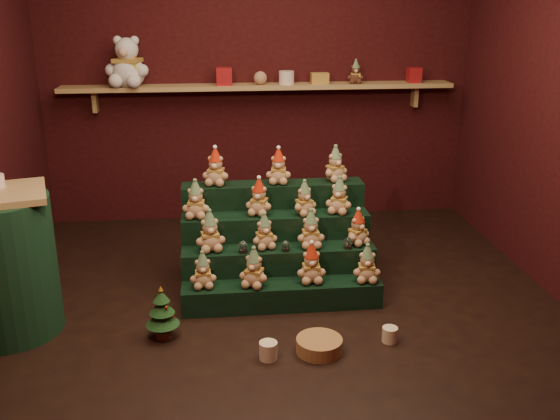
{
  "coord_description": "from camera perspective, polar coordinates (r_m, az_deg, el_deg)",
  "views": [
    {
      "loc": [
        -0.42,
        -3.91,
        2.08
      ],
      "look_at": [
        0.02,
        0.25,
        0.65
      ],
      "focal_mm": 40.0,
      "sensor_mm": 36.0,
      "label": 1
    }
  ],
  "objects": [
    {
      "name": "ground",
      "position": [
        4.44,
        0.08,
        -8.99
      ],
      "size": [
        4.0,
        4.0,
        0.0
      ],
      "primitive_type": "plane",
      "color": "black",
      "rests_on": "ground"
    },
    {
      "name": "back_wall",
      "position": [
        6.01,
        -2.04,
        12.39
      ],
      "size": [
        4.0,
        0.1,
        2.8
      ],
      "primitive_type": "cube",
      "color": "black",
      "rests_on": "ground"
    },
    {
      "name": "front_wall",
      "position": [
        2.02,
        6.31,
        -0.79
      ],
      "size": [
        4.0,
        0.1,
        2.8
      ],
      "primitive_type": "cube",
      "color": "black",
      "rests_on": "ground"
    },
    {
      "name": "back_shelf",
      "position": [
        5.85,
        -1.9,
        11.17
      ],
      "size": [
        3.6,
        0.26,
        0.24
      ],
      "color": "#A28451",
      "rests_on": "ground"
    },
    {
      "name": "riser_tier_front",
      "position": [
        4.43,
        0.19,
        -7.81
      ],
      "size": [
        1.4,
        0.22,
        0.18
      ],
      "primitive_type": "cube",
      "color": "black",
      "rests_on": "ground"
    },
    {
      "name": "riser_tier_midfront",
      "position": [
        4.58,
        -0.11,
        -5.57
      ],
      "size": [
        1.4,
        0.22,
        0.36
      ],
      "primitive_type": "cube",
      "color": "black",
      "rests_on": "ground"
    },
    {
      "name": "riser_tier_midback",
      "position": [
        4.75,
        -0.39,
        -3.49
      ],
      "size": [
        1.4,
        0.22,
        0.54
      ],
      "primitive_type": "cube",
      "color": "black",
      "rests_on": "ground"
    },
    {
      "name": "riser_tier_back",
      "position": [
        4.92,
        -0.64,
        -1.55
      ],
      "size": [
        1.4,
        0.22,
        0.72
      ],
      "primitive_type": "cube",
      "color": "black",
      "rests_on": "ground"
    },
    {
      "name": "teddy_0",
      "position": [
        4.32,
        -7.07,
        -5.45
      ],
      "size": [
        0.19,
        0.17,
        0.26
      ],
      "primitive_type": null,
      "rotation": [
        0.0,
        0.0,
        0.05
      ],
      "color": "#A6805C",
      "rests_on": "riser_tier_front"
    },
    {
      "name": "teddy_1",
      "position": [
        4.3,
        -2.39,
        -5.26
      ],
      "size": [
        0.25,
        0.24,
        0.28
      ],
      "primitive_type": null,
      "rotation": [
        0.0,
        0.0,
        -0.41
      ],
      "color": "#A6805C",
      "rests_on": "riser_tier_front"
    },
    {
      "name": "teddy_2",
      "position": [
        4.36,
        2.88,
        -4.87
      ],
      "size": [
        0.2,
        0.18,
        0.28
      ],
      "primitive_type": null,
      "rotation": [
        0.0,
        0.0,
        -0.0
      ],
      "color": "#A6805C",
      "rests_on": "riser_tier_front"
    },
    {
      "name": "teddy_3",
      "position": [
        4.41,
        7.96,
        -4.85
      ],
      "size": [
        0.21,
        0.2,
        0.27
      ],
      "primitive_type": null,
      "rotation": [
        0.0,
        0.0,
        -0.13
      ],
      "color": "#A6805C",
      "rests_on": "riser_tier_front"
    },
    {
      "name": "teddy_4",
      "position": [
        4.45,
        -6.43,
        -1.91
      ],
      "size": [
        0.24,
        0.22,
        0.3
      ],
      "primitive_type": null,
      "rotation": [
        0.0,
        0.0,
        0.16
      ],
      "color": "#A6805C",
      "rests_on": "riser_tier_midfront"
    },
    {
      "name": "teddy_5",
      "position": [
        4.47,
        -1.44,
        -1.95
      ],
      "size": [
        0.22,
        0.21,
        0.26
      ],
      "primitive_type": null,
      "rotation": [
        0.0,
        0.0,
        0.26
      ],
      "color": "#A6805C",
      "rests_on": "riser_tier_midfront"
    },
    {
      "name": "teddy_6",
      "position": [
        4.49,
        2.83,
        -1.72
      ],
      "size": [
        0.2,
        0.18,
        0.28
      ],
      "primitive_type": null,
      "rotation": [
        0.0,
        0.0,
        0.02
      ],
      "color": "#A6805C",
      "rests_on": "riser_tier_midfront"
    },
    {
      "name": "teddy_7",
      "position": [
        4.57,
        7.13,
        -1.59
      ],
      "size": [
        0.24,
        0.24,
        0.26
      ],
      "primitive_type": null,
      "rotation": [
        0.0,
        0.0,
        0.53
      ],
      "color": "#A6805C",
      "rests_on": "riser_tier_midfront"
    },
    {
      "name": "teddy_8",
      "position": [
        4.59,
        -7.71,
        0.97
      ],
      "size": [
        0.22,
        0.2,
        0.28
      ],
      "primitive_type": null,
      "rotation": [
        0.0,
        0.0,
        -0.11
      ],
      "color": "#A6805C",
      "rests_on": "riser_tier_midback"
    },
    {
      "name": "teddy_9",
      "position": [
        4.61,
        -1.92,
        1.19
      ],
      "size": [
        0.25,
        0.23,
        0.27
      ],
      "primitive_type": null,
      "rotation": [
        0.0,
        0.0,
        -0.36
      ],
      "color": "#A6805C",
      "rests_on": "riser_tier_midback"
    },
    {
      "name": "teddy_10",
      "position": [
        4.62,
        2.24,
        1.1
      ],
      "size": [
        0.24,
        0.23,
        0.26
      ],
      "primitive_type": null,
      "rotation": [
        0.0,
        0.0,
        0.44
      ],
      "color": "#A6805C",
      "rests_on": "riser_tier_midback"
    },
    {
      "name": "teddy_11",
      "position": [
        4.67,
        5.44,
        1.34
      ],
      "size": [
        0.25,
        0.24,
        0.28
      ],
      "primitive_type": null,
      "rotation": [
        0.0,
        0.0,
        -0.42
      ],
      "color": "#A6805C",
      "rests_on": "riser_tier_midback"
    },
    {
      "name": "teddy_12",
      "position": [
        4.75,
        -5.9,
        3.94
      ],
      "size": [
        0.24,
        0.22,
        0.28
      ],
      "primitive_type": null,
      "rotation": [
        0.0,
        0.0,
        -0.24
      ],
      "color": "#A6805C",
      "rests_on": "riser_tier_back"
    },
    {
      "name": "teddy_13",
      "position": [
        4.77,
        -0.14,
        4.01
      ],
      "size": [
        0.22,
        0.2,
        0.27
      ],
      "primitive_type": null,
      "rotation": [
        0.0,
        0.0,
        -0.15
      ],
      "color": "#A6805C",
      "rests_on": "riser_tier_back"
    },
    {
      "name": "teddy_14",
      "position": [
        4.86,
        5.07,
        4.23
      ],
      "size": [
        0.25,
        0.24,
        0.27
      ],
      "primitive_type": null,
      "rotation": [
        0.0,
        0.0,
        0.42
      ],
      "color": "#A6805C",
      "rests_on": "riser_tier_back"
    },
    {
      "name": "snow_globe_a",
      "position": [
        4.42,
        -3.4,
        -3.38
      ],
      "size": [
        0.07,
        0.07,
        0.09
      ],
      "color": "black",
      "rests_on": "riser_tier_midfront"
    },
    {
      "name": "snow_globe_b",
      "position": [
        4.45,
        0.52,
        -3.29
      ],
      "size": [
        0.06,
        0.06,
        0.08
      ],
      "color": "black",
      "rests_on": "riser_tier_midfront"
    },
    {
      "name": "snow_globe_c",
      "position": [
        4.52,
        6.25,
        -2.99
      ],
      "size": [
        0.06,
        0.06,
        0.09
      ],
      "color": "black",
      "rests_on": "riser_tier_midfront"
    },
    {
      "name": "side_table",
      "position": [
        4.35,
        -24.01,
        -4.55
      ],
      "size": [
        0.73,
        0.66,
        0.95
      ],
      "rotation": [
        0.0,
        0.0,
        0.26
      ],
      "color": "#A28451",
      "rests_on": "ground"
    },
    {
      "name": "mini_christmas_tree",
      "position": [
        4.08,
        -10.72,
        -9.22
      ],
      "size": [
        0.22,
        0.22,
        0.37
      ],
      "rotation": [
        0.0,
        0.0,
        -0.3
      ],
      "color": "#4A2B1A",
      "rests_on": "ground"
    },
    {
      "name": "mug_left",
      "position": [
        3.86,
        -1.08,
        -12.73
      ],
      "size": [
        0.11,
        0.11,
        0.11
      ],
      "primitive_type": "cylinder",
      "color": "beige",
      "rests_on": "ground"
    },
    {
      "name": "mug_right",
      "position": [
        4.09,
        10.0,
        -11.16
      ],
      "size": [
        0.1,
        0.1,
        0.1
      ],
      "primitive_type": "cylinder",
      "color": "beige",
      "rests_on": "ground"
    },
    {
      "name": "wicker_basket",
      "position": [
        3.94,
        3.61,
        -12.24
      ],
      "size": [
        0.37,
        0.37,
        0.09
      ],
      "primitive_type": "cylinder",
      "rotation": [
        0.0,
        0.0,
        0.38
      ],
      "color": "#A17541",
      "rests_on": "ground"
    },
    {
      "name": "white_bear",
      "position": [
        5.82,
        -13.81,
        13.6
      ],
      "size": [
        0.46,
        0.43,
        0.55
      ],
      "primitive_type": null,
      "rotation": [
        0.0,
        0.0,
        -0.22
      ],
      "color": "silver",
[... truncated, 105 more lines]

